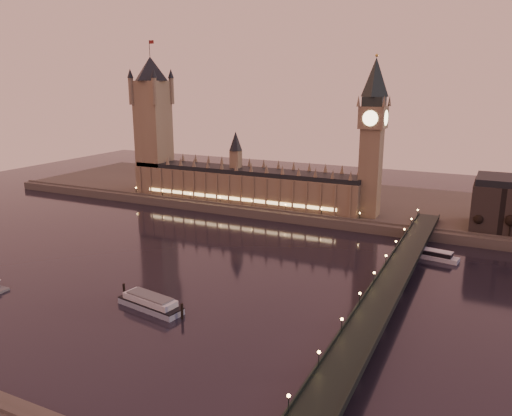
% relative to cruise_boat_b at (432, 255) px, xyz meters
% --- Properties ---
extents(ground, '(700.00, 700.00, 0.00)m').
position_rel_cruise_boat_b_xyz_m(ground, '(-101.69, -69.48, -2.28)').
color(ground, black).
rests_on(ground, ground).
extents(far_embankment, '(560.00, 130.00, 6.00)m').
position_rel_cruise_boat_b_xyz_m(far_embankment, '(-71.69, 95.52, 0.72)').
color(far_embankment, '#423D35').
rests_on(far_embankment, ground).
extents(palace_of_westminster, '(180.00, 26.62, 52.00)m').
position_rel_cruise_boat_b_xyz_m(palace_of_westminster, '(-141.81, 51.51, 19.43)').
color(palace_of_westminster, brown).
rests_on(palace_of_westminster, ground).
extents(victoria_tower, '(31.68, 31.68, 118.00)m').
position_rel_cruise_boat_b_xyz_m(victoria_tower, '(-221.69, 51.52, 63.51)').
color(victoria_tower, brown).
rests_on(victoria_tower, ground).
extents(big_ben, '(17.68, 17.68, 104.00)m').
position_rel_cruise_boat_b_xyz_m(big_ben, '(-47.70, 51.51, 61.67)').
color(big_ben, brown).
rests_on(big_ben, ground).
extents(westminster_bridge, '(13.20, 260.00, 15.30)m').
position_rel_cruise_boat_b_xyz_m(westminster_bridge, '(-10.08, -69.48, 3.24)').
color(westminster_bridge, black).
rests_on(westminster_bridge, ground).
extents(bare_tree_0, '(5.53, 5.53, 11.25)m').
position_rel_cruise_boat_b_xyz_m(bare_tree_0, '(22.01, 39.52, 12.10)').
color(bare_tree_0, black).
rests_on(bare_tree_0, ground).
extents(bare_tree_1, '(5.53, 5.53, 11.25)m').
position_rel_cruise_boat_b_xyz_m(bare_tree_1, '(36.10, 39.52, 12.10)').
color(bare_tree_1, black).
rests_on(bare_tree_1, ground).
extents(cruise_boat_b, '(28.80, 11.24, 5.18)m').
position_rel_cruise_boat_b_xyz_m(cruise_boat_b, '(0.00, 0.00, 0.00)').
color(cruise_boat_b, silver).
rests_on(cruise_boat_b, ground).
extents(moored_barge, '(35.67, 13.77, 6.63)m').
position_rel_cruise_boat_b_xyz_m(moored_barge, '(-98.46, -116.76, 0.51)').
color(moored_barge, '#8393A7').
rests_on(moored_barge, ground).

